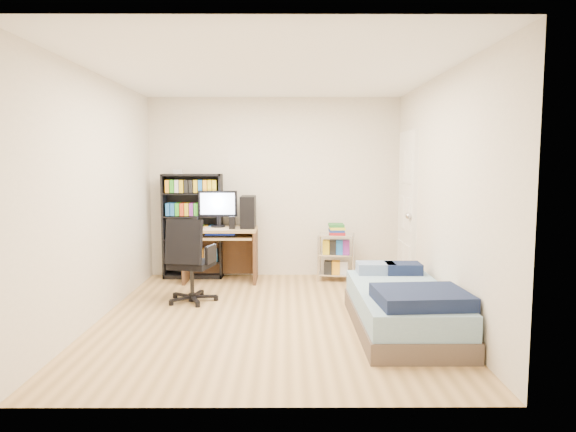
{
  "coord_description": "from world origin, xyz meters",
  "views": [
    {
      "loc": [
        0.17,
        -5.22,
        1.61
      ],
      "look_at": [
        0.19,
        0.4,
        1.02
      ],
      "focal_mm": 32.0,
      "sensor_mm": 36.0,
      "label": 1
    }
  ],
  "objects_px": {
    "computer_desk": "(228,232)",
    "bed": "(403,307)",
    "media_shelf": "(193,225)",
    "office_chair": "(190,275)"
  },
  "relations": [
    {
      "from": "media_shelf",
      "to": "bed",
      "type": "bearing_deg",
      "value": -43.4
    },
    {
      "from": "media_shelf",
      "to": "office_chair",
      "type": "distance_m",
      "value": 1.36
    },
    {
      "from": "office_chair",
      "to": "bed",
      "type": "distance_m",
      "value": 2.44
    },
    {
      "from": "media_shelf",
      "to": "computer_desk",
      "type": "height_order",
      "value": "media_shelf"
    },
    {
      "from": "office_chair",
      "to": "computer_desk",
      "type": "bearing_deg",
      "value": 87.48
    },
    {
      "from": "computer_desk",
      "to": "bed",
      "type": "height_order",
      "value": "computer_desk"
    },
    {
      "from": "office_chair",
      "to": "bed",
      "type": "bearing_deg",
      "value": -10.94
    },
    {
      "from": "media_shelf",
      "to": "bed",
      "type": "distance_m",
      "value": 3.36
    },
    {
      "from": "bed",
      "to": "office_chair",
      "type": "bearing_deg",
      "value": 155.54
    },
    {
      "from": "media_shelf",
      "to": "office_chair",
      "type": "height_order",
      "value": "media_shelf"
    }
  ]
}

